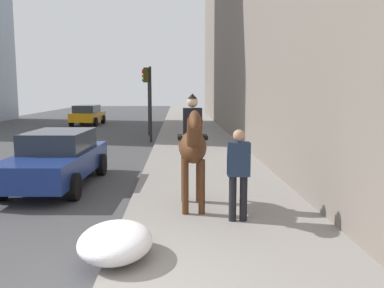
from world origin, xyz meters
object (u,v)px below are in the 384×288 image
(pedestrian_greeting, at_px, (238,169))
(car_near_lane, at_px, (57,158))
(car_mid_lane, at_px, (88,115))
(mounted_horse_near, at_px, (193,145))
(traffic_light_near_curb, at_px, (148,92))
(traffic_light_far_curb, at_px, (147,91))

(pedestrian_greeting, height_order, car_near_lane, pedestrian_greeting)
(pedestrian_greeting, xyz_separation_m, car_mid_lane, (22.35, 7.60, -0.34))
(mounted_horse_near, distance_m, pedestrian_greeting, 1.20)
(car_near_lane, relative_size, car_mid_lane, 1.16)
(pedestrian_greeting, relative_size, traffic_light_near_curb, 0.47)
(mounted_horse_near, relative_size, traffic_light_far_curb, 0.63)
(mounted_horse_near, xyz_separation_m, traffic_light_near_curb, (11.62, 1.70, 1.01))
(mounted_horse_near, bearing_deg, traffic_light_far_curb, -172.79)
(car_near_lane, distance_m, traffic_light_near_curb, 9.32)
(pedestrian_greeting, relative_size, car_mid_lane, 0.43)
(pedestrian_greeting, height_order, traffic_light_near_curb, traffic_light_near_curb)
(pedestrian_greeting, height_order, traffic_light_far_curb, traffic_light_far_curb)
(traffic_light_near_curb, xyz_separation_m, traffic_light_far_curb, (3.14, 0.29, 0.04))
(car_near_lane, distance_m, car_mid_lane, 19.18)
(pedestrian_greeting, relative_size, traffic_light_far_curb, 0.46)
(mounted_horse_near, xyz_separation_m, pedestrian_greeting, (-0.82, -0.81, -0.34))
(car_near_lane, height_order, traffic_light_far_curb, traffic_light_far_curb)
(car_mid_lane, bearing_deg, mounted_horse_near, -159.64)
(traffic_light_near_curb, bearing_deg, car_near_lane, 168.79)
(mounted_horse_near, bearing_deg, car_mid_lane, -162.94)
(traffic_light_far_curb, bearing_deg, car_mid_lane, 35.39)
(traffic_light_far_curb, bearing_deg, mounted_horse_near, -172.33)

